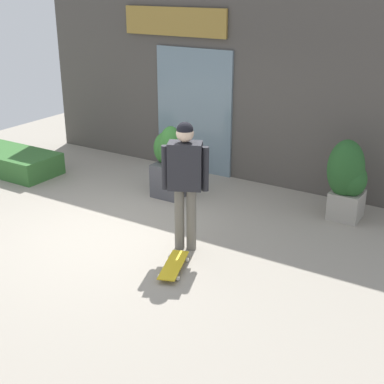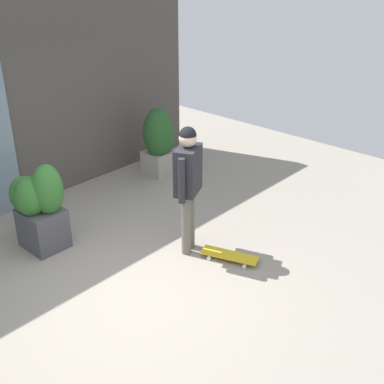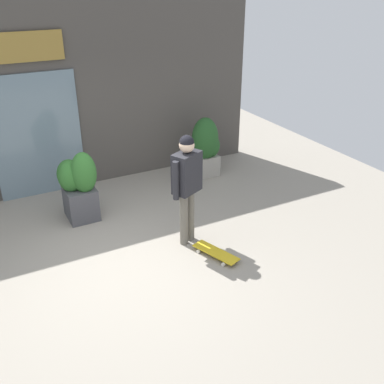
{
  "view_description": "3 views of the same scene",
  "coord_description": "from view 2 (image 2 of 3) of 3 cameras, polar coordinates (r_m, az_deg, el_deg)",
  "views": [
    {
      "loc": [
        4.64,
        -5.47,
        3.42
      ],
      "look_at": [
        1.17,
        0.07,
        0.83
      ],
      "focal_mm": 50.86,
      "sensor_mm": 36.0,
      "label": 1
    },
    {
      "loc": [
        -3.17,
        -3.88,
        3.71
      ],
      "look_at": [
        1.17,
        0.07,
        0.83
      ],
      "focal_mm": 46.82,
      "sensor_mm": 36.0,
      "label": 2
    },
    {
      "loc": [
        -1.64,
        -5.25,
        3.82
      ],
      "look_at": [
        1.17,
        0.07,
        0.83
      ],
      "focal_mm": 41.68,
      "sensor_mm": 36.0,
      "label": 3
    }
  ],
  "objects": [
    {
      "name": "skateboard",
      "position": [
        6.65,
        4.3,
        -7.22
      ],
      "size": [
        0.46,
        0.79,
        0.08
      ],
      "rotation": [
        0.0,
        0.0,
        -1.23
      ],
      "color": "gold",
      "rests_on": "ground_plane"
    },
    {
      "name": "skateboarder",
      "position": [
        6.35,
        -0.46,
        1.68
      ],
      "size": [
        0.56,
        0.42,
        1.75
      ],
      "rotation": [
        0.0,
        0.0,
        -1.12
      ],
      "color": "#666056",
      "rests_on": "ground_plane"
    },
    {
      "name": "planter_box_left",
      "position": [
        6.93,
        -17.13,
        -1.5
      ],
      "size": [
        0.61,
        0.66,
        1.22
      ],
      "color": "#47474C",
      "rests_on": "ground_plane"
    },
    {
      "name": "planter_box_right",
      "position": [
        8.87,
        -3.77,
        5.84
      ],
      "size": [
        0.59,
        0.55,
        1.24
      ],
      "color": "gray",
      "rests_on": "ground_plane"
    },
    {
      "name": "ground_plane",
      "position": [
        6.23,
        -6.9,
        -10.63
      ],
      "size": [
        12.0,
        12.0,
        0.0
      ],
      "primitive_type": "plane",
      "color": "gray"
    }
  ]
}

